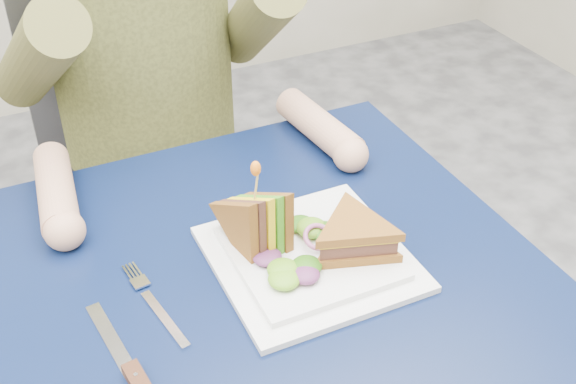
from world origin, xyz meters
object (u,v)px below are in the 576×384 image
knife (138,382)px  chair (145,152)px  plate (310,256)px  sandwich_flat (355,236)px  fork (156,305)px  sandwich_upright (257,224)px  diner (139,6)px  table (269,321)px

knife → chair: bearing=75.0°
plate → sandwich_flat: 0.07m
chair → knife: 0.83m
plate → fork: (-0.22, 0.01, -0.01)m
sandwich_upright → chair: bearing=90.8°
chair → sandwich_flat: (0.12, -0.69, 0.23)m
plate → knife: bearing=-158.3°
sandwich_upright → plate: bearing=-37.5°
sandwich_flat → knife: (-0.33, -0.08, -0.04)m
diner → fork: size_ratio=4.16×
diner → sandwich_flat: size_ratio=4.26×
table → chair: chair is taller
sandwich_upright → knife: size_ratio=0.67×
sandwich_upright → fork: bearing=-166.2°
sandwich_flat → sandwich_upright: bearing=148.4°
table → chair: 0.69m
fork → sandwich_flat: bearing=-6.2°
chair → diner: 0.39m
table → sandwich_upright: 0.14m
sandwich_upright → diner: bearing=90.9°
plate → fork: bearing=178.7°
chair → diner: bearing=-90.0°
table → fork: size_ratio=4.18×
chair → diner: diner is taller
diner → sandwich_flat: diner is taller
chair → plate: size_ratio=3.58×
plate → fork: 0.22m
sandwich_flat → sandwich_upright: size_ratio=1.18×
diner → plate: size_ratio=2.87×
sandwich_flat → chair: bearing=100.0°
plate → sandwich_upright: size_ratio=1.76×
chair → knife: size_ratio=4.20×
plate → knife: 0.30m
chair → sandwich_flat: size_ratio=5.32×
chair → fork: bearing=-103.0°
sandwich_flat → sandwich_upright: sandwich_upright is taller
chair → sandwich_upright: 0.67m
diner → knife: bearing=-107.4°
fork → knife: knife is taller
fork → plate: bearing=-1.3°
chair → plate: chair is taller
diner → knife: diner is taller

